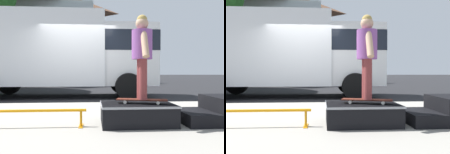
% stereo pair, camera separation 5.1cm
% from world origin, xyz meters
% --- Properties ---
extents(ground_plane, '(140.00, 140.00, 0.00)m').
position_xyz_m(ground_plane, '(0.00, 0.00, 0.00)').
color(ground_plane, black).
extents(sidewalk_slab, '(50.00, 5.00, 0.12)m').
position_xyz_m(sidewalk_slab, '(0.00, -3.00, 0.06)').
color(sidewalk_slab, gray).
rests_on(sidewalk_slab, ground).
extents(skate_box, '(1.13, 0.84, 0.32)m').
position_xyz_m(skate_box, '(1.18, -3.17, 0.29)').
color(skate_box, black).
rests_on(skate_box, sidewalk_slab).
extents(kicker_ramp, '(0.98, 0.86, 0.42)m').
position_xyz_m(kicker_ramp, '(2.46, -3.17, 0.30)').
color(kicker_ramp, black).
rests_on(kicker_ramp, sidewalk_slab).
extents(grind_rail, '(1.68, 0.28, 0.26)m').
position_xyz_m(grind_rail, '(-0.44, -3.27, 0.32)').
color(grind_rail, orange).
rests_on(grind_rail, sidewalk_slab).
extents(skateboard, '(0.81, 0.40, 0.07)m').
position_xyz_m(skateboard, '(1.26, -3.20, 0.50)').
color(skateboard, '#4C1E14').
rests_on(skateboard, skate_box).
extents(skater_kid, '(0.32, 0.67, 1.31)m').
position_xyz_m(skater_kid, '(1.26, -3.20, 1.28)').
color(skater_kid, brown).
rests_on(skater_kid, skateboard).
extents(box_truck, '(6.91, 2.63, 3.05)m').
position_xyz_m(box_truck, '(-0.65, 2.20, 1.70)').
color(box_truck, white).
rests_on(box_truck, ground).
extents(house_behind, '(9.54, 8.23, 8.40)m').
position_xyz_m(house_behind, '(-3.99, 13.69, 4.24)').
color(house_behind, silver).
rests_on(house_behind, ground).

